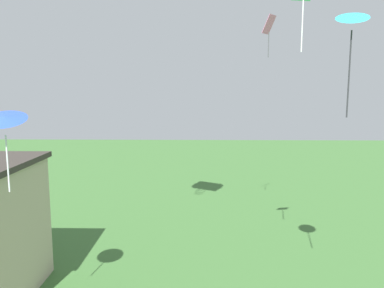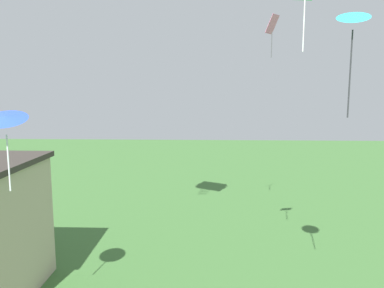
{
  "view_description": "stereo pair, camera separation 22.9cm",
  "coord_description": "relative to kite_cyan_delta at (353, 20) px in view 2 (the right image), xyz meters",
  "views": [
    {
      "loc": [
        0.27,
        -5.34,
        8.75
      ],
      "look_at": [
        0.0,
        7.6,
        6.88
      ],
      "focal_mm": 35.0,
      "sensor_mm": 36.0,
      "label": 1
    },
    {
      "loc": [
        0.5,
        -5.34,
        8.75
      ],
      "look_at": [
        0.0,
        7.6,
        6.88
      ],
      "focal_mm": 35.0,
      "sensor_mm": 36.0,
      "label": 2
    }
  ],
  "objects": [
    {
      "name": "kite_pink_diamond",
      "position": [
        -0.96,
        9.74,
        1.33
      ],
      "size": [
        0.89,
        0.95,
        2.39
      ],
      "color": "pink"
    },
    {
      "name": "kite_cyan_delta",
      "position": [
        0.0,
        0.0,
        0.0
      ],
      "size": [
        1.32,
        1.26,
        3.56
      ],
      "color": "#2DB2C6"
    },
    {
      "name": "kite_blue_delta",
      "position": [
        -11.06,
        -1.17,
        -3.12
      ],
      "size": [
        1.59,
        1.55,
        2.67
      ],
      "color": "blue"
    }
  ]
}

